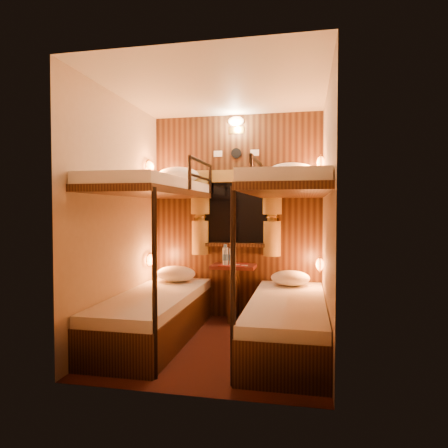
% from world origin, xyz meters
% --- Properties ---
extents(floor, '(2.10, 2.10, 0.00)m').
position_xyz_m(floor, '(0.00, 0.00, 0.00)').
color(floor, '#3A120F').
rests_on(floor, ground).
extents(ceiling, '(2.10, 2.10, 0.00)m').
position_xyz_m(ceiling, '(0.00, 0.00, 2.40)').
color(ceiling, silver).
rests_on(ceiling, wall_back).
extents(wall_back, '(2.40, 0.00, 2.40)m').
position_xyz_m(wall_back, '(0.00, 1.05, 1.20)').
color(wall_back, '#C6B293').
rests_on(wall_back, floor).
extents(wall_front, '(2.40, 0.00, 2.40)m').
position_xyz_m(wall_front, '(0.00, -1.05, 1.20)').
color(wall_front, '#C6B293').
rests_on(wall_front, floor).
extents(wall_left, '(0.00, 2.40, 2.40)m').
position_xyz_m(wall_left, '(-1.00, 0.00, 1.20)').
color(wall_left, '#C6B293').
rests_on(wall_left, floor).
extents(wall_right, '(0.00, 2.40, 2.40)m').
position_xyz_m(wall_right, '(1.00, 0.00, 1.20)').
color(wall_right, '#C6B293').
rests_on(wall_right, floor).
extents(back_panel, '(2.00, 0.03, 2.40)m').
position_xyz_m(back_panel, '(0.00, 1.04, 1.20)').
color(back_panel, black).
rests_on(back_panel, floor).
extents(bunk_left, '(0.72, 1.90, 1.82)m').
position_xyz_m(bunk_left, '(-0.65, 0.07, 0.56)').
color(bunk_left, black).
rests_on(bunk_left, floor).
extents(bunk_right, '(0.72, 1.90, 1.82)m').
position_xyz_m(bunk_right, '(0.65, 0.07, 0.56)').
color(bunk_right, black).
rests_on(bunk_right, floor).
extents(window, '(1.00, 0.12, 0.79)m').
position_xyz_m(window, '(0.00, 1.00, 1.18)').
color(window, black).
rests_on(window, back_panel).
extents(curtains, '(1.10, 0.22, 1.00)m').
position_xyz_m(curtains, '(0.00, 0.97, 1.26)').
color(curtains, olive).
rests_on(curtains, back_panel).
extents(back_fixtures, '(0.54, 0.09, 0.48)m').
position_xyz_m(back_fixtures, '(0.00, 1.00, 2.25)').
color(back_fixtures, black).
rests_on(back_fixtures, back_panel).
extents(reading_lamps, '(2.00, 0.20, 1.25)m').
position_xyz_m(reading_lamps, '(-0.00, 0.70, 1.24)').
color(reading_lamps, orange).
rests_on(reading_lamps, wall_left).
extents(table, '(0.50, 0.34, 0.66)m').
position_xyz_m(table, '(0.00, 0.85, 0.41)').
color(table, '#511F12').
rests_on(table, floor).
extents(bottle_left, '(0.07, 0.07, 0.24)m').
position_xyz_m(bottle_left, '(-0.09, 0.80, 0.75)').
color(bottle_left, '#99BFE5').
rests_on(bottle_left, table).
extents(bottle_right, '(0.06, 0.06, 0.22)m').
position_xyz_m(bottle_right, '(-0.02, 0.83, 0.75)').
color(bottle_right, '#99BFE5').
rests_on(bottle_right, table).
extents(sachet_a, '(0.08, 0.06, 0.01)m').
position_xyz_m(sachet_a, '(0.13, 0.80, 0.65)').
color(sachet_a, silver).
rests_on(sachet_a, table).
extents(sachet_b, '(0.09, 0.08, 0.01)m').
position_xyz_m(sachet_b, '(0.04, 0.82, 0.65)').
color(sachet_b, silver).
rests_on(sachet_b, table).
extents(pillow_lower_left, '(0.45, 0.32, 0.18)m').
position_xyz_m(pillow_lower_left, '(-0.65, 0.72, 0.55)').
color(pillow_lower_left, silver).
rests_on(pillow_lower_left, bunk_left).
extents(pillow_lower_right, '(0.42, 0.30, 0.17)m').
position_xyz_m(pillow_lower_right, '(0.65, 0.73, 0.54)').
color(pillow_lower_right, silver).
rests_on(pillow_lower_right, bunk_right).
extents(pillow_upper_left, '(0.49, 0.35, 0.19)m').
position_xyz_m(pillow_upper_left, '(-0.65, 0.80, 1.68)').
color(pillow_upper_left, silver).
rests_on(pillow_upper_left, bunk_left).
extents(pillow_upper_right, '(0.55, 0.39, 0.22)m').
position_xyz_m(pillow_upper_right, '(0.65, 0.84, 1.70)').
color(pillow_upper_right, silver).
rests_on(pillow_upper_right, bunk_right).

